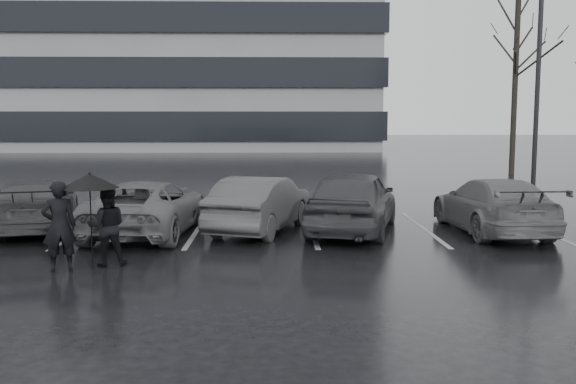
% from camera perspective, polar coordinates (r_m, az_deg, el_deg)
% --- Properties ---
extents(ground, '(160.00, 160.00, 0.00)m').
position_cam_1_polar(ground, '(13.41, 0.14, -5.18)').
color(ground, black).
rests_on(ground, ground).
extents(car_main, '(2.94, 4.80, 1.53)m').
position_cam_1_polar(car_main, '(15.43, 5.78, -0.76)').
color(car_main, black).
rests_on(car_main, ground).
extents(car_west_a, '(2.63, 4.29, 1.34)m').
position_cam_1_polar(car_west_a, '(15.51, -2.44, -1.04)').
color(car_west_a, '#29292B').
rests_on(car_west_a, ground).
extents(car_west_b, '(2.47, 4.73, 1.27)m').
position_cam_1_polar(car_west_b, '(15.45, -12.43, -1.34)').
color(car_west_b, '#464648').
rests_on(car_west_b, ground).
extents(car_west_c, '(2.67, 4.60, 1.25)m').
position_cam_1_polar(car_west_c, '(16.77, -21.53, -1.07)').
color(car_west_c, black).
rests_on(car_west_c, ground).
extents(car_east, '(2.05, 4.61, 1.31)m').
position_cam_1_polar(car_east, '(16.08, 17.75, -1.12)').
color(car_east, '#464648').
rests_on(car_east, ground).
extents(pedestrian_left, '(0.70, 0.58, 1.64)m').
position_cam_1_polar(pedestrian_left, '(12.20, -19.67, -2.86)').
color(pedestrian_left, black).
rests_on(pedestrian_left, ground).
extents(pedestrian_right, '(0.82, 0.70, 1.47)m').
position_cam_1_polar(pedestrian_right, '(12.41, -15.80, -2.97)').
color(pedestrian_right, black).
rests_on(pedestrian_right, ground).
extents(umbrella, '(1.04, 1.04, 1.77)m').
position_cam_1_polar(umbrella, '(12.13, -17.22, 0.95)').
color(umbrella, black).
rests_on(umbrella, ground).
extents(lamp_post, '(0.45, 0.45, 8.24)m').
position_cam_1_polar(lamp_post, '(21.16, 21.31, 9.02)').
color(lamp_post, gray).
rests_on(lamp_post, ground).
extents(stall_stripes, '(19.72, 5.00, 0.00)m').
position_cam_1_polar(stall_stripes, '(15.86, -2.99, -3.31)').
color(stall_stripes, '#939396').
rests_on(stall_stripes, ground).
extents(tree_north, '(0.26, 0.26, 8.50)m').
position_cam_1_polar(tree_north, '(32.21, 19.53, 9.03)').
color(tree_north, black).
rests_on(tree_north, ground).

